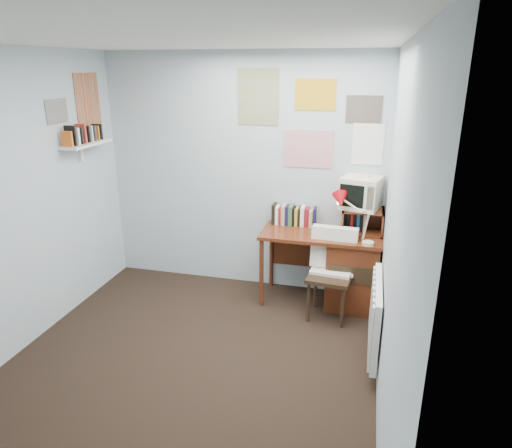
# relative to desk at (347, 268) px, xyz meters

# --- Properties ---
(ground) EXTENTS (3.50, 3.50, 0.00)m
(ground) POSITION_rel_desk_xyz_m (-1.17, -1.48, -0.41)
(ground) COLOR black
(ground) RESTS_ON ground
(back_wall) EXTENTS (3.00, 0.02, 2.50)m
(back_wall) POSITION_rel_desk_xyz_m (-1.17, 0.27, 0.84)
(back_wall) COLOR #B0C3C9
(back_wall) RESTS_ON ground
(right_wall) EXTENTS (0.02, 3.50, 2.50)m
(right_wall) POSITION_rel_desk_xyz_m (0.33, -1.48, 0.84)
(right_wall) COLOR #B0C3C9
(right_wall) RESTS_ON ground
(ceiling) EXTENTS (3.00, 3.50, 0.02)m
(ceiling) POSITION_rel_desk_xyz_m (-1.17, -1.48, 2.09)
(ceiling) COLOR white
(ceiling) RESTS_ON back_wall
(desk) EXTENTS (1.20, 0.55, 0.76)m
(desk) POSITION_rel_desk_xyz_m (0.00, 0.00, 0.00)
(desk) COLOR #592714
(desk) RESTS_ON ground
(desk_chair) EXTENTS (0.48, 0.46, 0.86)m
(desk_chair) POSITION_rel_desk_xyz_m (-0.14, -0.30, 0.02)
(desk_chair) COLOR black
(desk_chair) RESTS_ON ground
(desk_lamp) EXTENTS (0.34, 0.31, 0.41)m
(desk_lamp) POSITION_rel_desk_xyz_m (0.19, -0.22, 0.56)
(desk_lamp) COLOR red
(desk_lamp) RESTS_ON desk
(tv_riser) EXTENTS (0.40, 0.30, 0.25)m
(tv_riser) POSITION_rel_desk_xyz_m (0.12, 0.11, 0.48)
(tv_riser) COLOR #592714
(tv_riser) RESTS_ON desk
(crt_tv) EXTENTS (0.43, 0.41, 0.34)m
(crt_tv) POSITION_rel_desk_xyz_m (0.08, 0.13, 0.78)
(crt_tv) COLOR beige
(crt_tv) RESTS_ON tv_riser
(book_row) EXTENTS (0.60, 0.14, 0.22)m
(book_row) POSITION_rel_desk_xyz_m (-0.51, 0.18, 0.46)
(book_row) COLOR #592714
(book_row) RESTS_ON desk
(radiator) EXTENTS (0.09, 0.80, 0.60)m
(radiator) POSITION_rel_desk_xyz_m (0.29, -0.93, 0.01)
(radiator) COLOR white
(radiator) RESTS_ON right_wall
(wall_shelf) EXTENTS (0.20, 0.62, 0.24)m
(wall_shelf) POSITION_rel_desk_xyz_m (-2.57, -0.38, 1.21)
(wall_shelf) COLOR white
(wall_shelf) RESTS_ON left_wall
(posters_back) EXTENTS (1.20, 0.01, 0.90)m
(posters_back) POSITION_rel_desk_xyz_m (-0.47, 0.26, 1.44)
(posters_back) COLOR white
(posters_back) RESTS_ON back_wall
(posters_left) EXTENTS (0.01, 0.70, 0.60)m
(posters_left) POSITION_rel_desk_xyz_m (-2.67, -0.38, 1.59)
(posters_left) COLOR white
(posters_left) RESTS_ON left_wall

